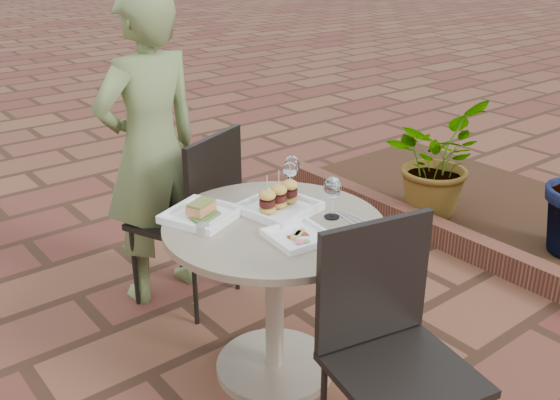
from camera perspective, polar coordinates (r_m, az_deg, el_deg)
ground at (r=2.82m, az=0.17°, el=-16.49°), size 60.00×60.00×0.00m
cafe_table at (r=2.62m, az=-0.52°, el=-6.92°), size 0.90×0.90×0.73m
chair_far at (r=3.13m, az=-7.49°, el=-0.55°), size 0.58×0.58×0.93m
chair_near at (r=2.19m, az=9.90°, el=-11.99°), size 0.52×0.52×0.93m
diner at (r=3.19m, az=-11.70°, el=4.48°), size 0.62×0.44×1.61m
plate_salmon at (r=2.56m, az=-7.17°, el=-1.23°), size 0.34×0.34×0.07m
plate_sliders at (r=2.60m, az=-0.12°, el=-0.19°), size 0.33×0.33×0.18m
plate_tuna at (r=2.37m, az=1.66°, el=-3.26°), size 0.24×0.24×0.03m
wine_glass_right at (r=2.51m, az=4.83°, el=1.01°), size 0.08×0.08×0.18m
wine_glass_mid at (r=2.79m, az=1.11°, el=3.16°), size 0.07×0.07×0.16m
wine_glass_far at (r=2.76m, az=0.94°, el=2.69°), size 0.06×0.06×0.15m
steel_ramekin at (r=2.43m, az=-7.06°, el=-2.67°), size 0.07×0.07×0.04m
cutlery_set at (r=2.57m, az=6.36°, el=-1.57°), size 0.09×0.18×0.00m
planter_curb at (r=3.96m, az=15.72°, el=-3.53°), size 0.12×3.00×0.15m
mulch_bed at (r=4.53m, az=20.96°, el=-1.43°), size 1.30×3.00×0.06m
potted_plant_a at (r=4.23m, az=13.91°, el=3.65°), size 0.85×0.80×0.74m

